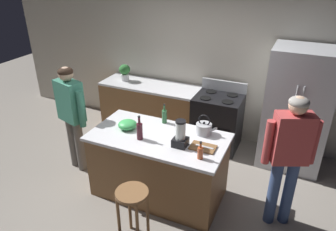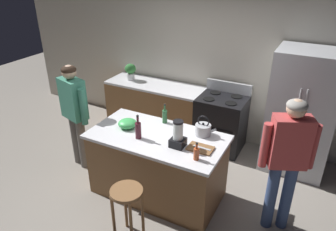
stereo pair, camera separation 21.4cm
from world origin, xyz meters
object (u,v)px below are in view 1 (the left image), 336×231
object	(u,v)px
person_by_sink_right	(289,151)
chef_knife	(205,147)
stove_range	(217,121)
blender_appliance	(180,135)
potted_plant	(125,71)
tea_kettle	(204,128)
cutting_board	(203,147)
bar_stool	(133,203)
bottle_wine	(140,131)
bottle_cooking_sauce	(200,152)
refrigerator	(297,110)
bottle_olive_oil	(164,116)
person_by_island_left	(71,110)
kitchen_island	(159,165)
mixing_bowl	(128,125)

from	to	relation	value
person_by_sink_right	chef_knife	bearing A→B (deg)	-169.71
stove_range	blender_appliance	bearing A→B (deg)	-90.47
potted_plant	tea_kettle	xyz separation A→B (m)	(1.93, -1.26, -0.09)
cutting_board	potted_plant	bearing A→B (deg)	141.91
bar_stool	bottle_wine	size ratio (longest dim) A/B	2.18
bar_stool	blender_appliance	distance (m)	0.93
bar_stool	bottle_cooking_sauce	size ratio (longest dim) A/B	3.19
bar_stool	chef_knife	size ratio (longest dim) A/B	3.13
refrigerator	bottle_olive_oil	world-z (taller)	refrigerator
blender_appliance	chef_knife	world-z (taller)	blender_appliance
person_by_island_left	bar_stool	bearing A→B (deg)	-30.57
kitchen_island	mixing_bowl	size ratio (longest dim) A/B	6.99
tea_kettle	chef_knife	xyz separation A→B (m)	(0.12, -0.33, -0.06)
blender_appliance	cutting_board	bearing A→B (deg)	13.03
kitchen_island	bottle_olive_oil	world-z (taller)	bottle_olive_oil
tea_kettle	chef_knife	size ratio (longest dim) A/B	1.25
refrigerator	person_by_island_left	bearing A→B (deg)	-153.58
cutting_board	bottle_cooking_sauce	bearing A→B (deg)	-80.02
bottle_olive_oil	potted_plant	bearing A→B (deg)	138.36
bottle_wine	blender_appliance	bearing A→B (deg)	6.51
refrigerator	bar_stool	distance (m)	2.77
person_by_island_left	stove_range	bearing A→B (deg)	40.23
bar_stool	bottle_olive_oil	distance (m)	1.29
bottle_cooking_sauce	person_by_sink_right	bearing A→B (deg)	23.07
person_by_island_left	potted_plant	xyz separation A→B (m)	(-0.02, 1.51, 0.11)
person_by_island_left	chef_knife	distance (m)	2.03
refrigerator	cutting_board	distance (m)	1.80
bar_stool	cutting_board	size ratio (longest dim) A/B	2.29
kitchen_island	tea_kettle	xyz separation A→B (m)	(0.50, 0.29, 0.53)
person_by_sink_right	potted_plant	xyz separation A→B (m)	(-2.96, 1.42, 0.07)
refrigerator	person_by_sink_right	world-z (taller)	refrigerator
stove_range	person_by_sink_right	distance (m)	1.91
bottle_wine	chef_knife	size ratio (longest dim) A/B	1.44
blender_appliance	person_by_sink_right	bearing A→B (deg)	10.73
potted_plant	bottle_cooking_sauce	size ratio (longest dim) A/B	1.39
refrigerator	potted_plant	bearing A→B (deg)	179.02
bar_stool	tea_kettle	bearing A→B (deg)	69.71
person_by_island_left	mixing_bowl	world-z (taller)	person_by_island_left
bar_stool	blender_appliance	size ratio (longest dim) A/B	2.04
person_by_island_left	bottle_wine	distance (m)	1.24
stove_range	bar_stool	distance (m)	2.38
potted_plant	blender_appliance	distance (m)	2.41
bottle_cooking_sauce	bottle_olive_oil	size ratio (longest dim) A/B	0.78
stove_range	person_by_island_left	distance (m)	2.35
bar_stool	blender_appliance	world-z (taller)	blender_appliance
kitchen_island	blender_appliance	world-z (taller)	blender_appliance
chef_knife	cutting_board	bearing A→B (deg)	-177.91
cutting_board	chef_knife	world-z (taller)	chef_knife
bar_stool	stove_range	bearing A→B (deg)	83.58
person_by_island_left	bottle_cooking_sauce	size ratio (longest dim) A/B	7.47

